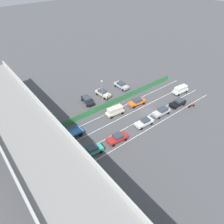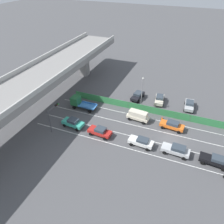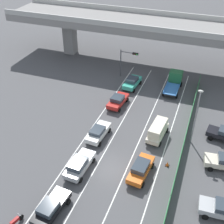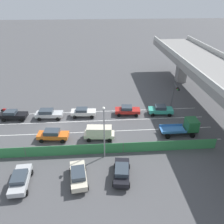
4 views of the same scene
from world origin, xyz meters
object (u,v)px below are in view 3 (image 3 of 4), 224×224
object	(u,v)px
traffic_light	(127,59)
traffic_cone	(167,164)
car_sedan_black	(51,208)
car_sedan_silver	(79,164)
flatbed_truck_blue	(174,81)
car_van_cream	(158,130)
motorcycle	(15,222)
car_taxi_teal	(132,82)
car_sedan_red	(118,100)
car_sedan_white	(98,132)
street_lamp	(196,112)
parked_wagon_silver	(224,209)
car_taxi_orange	(141,169)

from	to	relation	value
traffic_light	traffic_cone	size ratio (longest dim) A/B	7.90
car_sedan_black	traffic_cone	distance (m)	13.81
car_sedan_silver	flatbed_truck_blue	bearing A→B (deg)	73.46
car_sedan_silver	car_van_cream	xyz separation A→B (m)	(6.89, 8.76, 0.26)
car_sedan_silver	motorcycle	xyz separation A→B (m)	(-2.66, -8.32, -0.48)
car_taxi_teal	motorcycle	world-z (taller)	car_taxi_teal
traffic_cone	motorcycle	bearing A→B (deg)	-133.45
car_taxi_teal	traffic_light	size ratio (longest dim) A/B	0.90
car_van_cream	traffic_light	distance (m)	16.86
car_sedan_red	flatbed_truck_blue	size ratio (longest dim) A/B	0.81
car_sedan_black	motorcycle	xyz separation A→B (m)	(-2.57, -2.24, -0.45)
car_sedan_white	street_lamp	distance (m)	12.37
car_sedan_white	car_taxi_teal	xyz separation A→B (m)	(0.27, 13.95, 0.06)
flatbed_truck_blue	street_lamp	size ratio (longest dim) A/B	0.74
car_van_cream	flatbed_truck_blue	world-z (taller)	flatbed_truck_blue
flatbed_truck_blue	parked_wagon_silver	size ratio (longest dim) A/B	1.19
street_lamp	parked_wagon_silver	bearing A→B (deg)	-66.13
car_taxi_orange	traffic_cone	bearing A→B (deg)	43.05
street_lamp	flatbed_truck_blue	bearing A→B (deg)	109.39
car_sedan_white	traffic_light	world-z (taller)	traffic_light
motorcycle	traffic_light	world-z (taller)	traffic_light
flatbed_truck_blue	car_sedan_black	bearing A→B (deg)	-103.29
car_taxi_orange	traffic_light	world-z (taller)	traffic_light
car_taxi_teal	car_van_cream	xyz separation A→B (m)	(6.84, -11.24, 0.25)
traffic_light	traffic_cone	distance (m)	22.06
car_sedan_black	car_sedan_silver	distance (m)	6.09
car_sedan_red	motorcycle	xyz separation A→B (m)	(-2.30, -22.32, -0.44)
car_taxi_teal	street_lamp	world-z (taller)	street_lamp
car_taxi_teal	car_sedan_black	size ratio (longest dim) A/B	0.97
car_taxi_orange	car_sedan_red	xyz separation A→B (m)	(-6.97, 12.22, -0.04)
car_sedan_red	car_sedan_black	bearing A→B (deg)	-89.23
car_sedan_silver	traffic_light	xyz separation A→B (m)	(-1.92, 22.95, 2.62)
traffic_cone	car_taxi_teal	bearing A→B (deg)	119.91
motorcycle	parked_wagon_silver	distance (m)	19.74
car_sedan_white	traffic_cone	distance (m)	9.60
car_taxi_orange	street_lamp	xyz separation A→B (m)	(4.48, 7.59, 3.66)
car_sedan_black	traffic_light	distance (m)	29.21
car_sedan_silver	street_lamp	size ratio (longest dim) A/B	0.62
flatbed_truck_blue	street_lamp	xyz separation A→B (m)	(4.51, -12.81, 3.26)
car_taxi_orange	traffic_cone	xyz separation A→B (m)	(2.55, 2.38, -0.64)
motorcycle	street_lamp	world-z (taller)	street_lamp
car_sedan_silver	traffic_light	distance (m)	23.18
car_taxi_orange	car_sedan_silver	bearing A→B (deg)	-164.99
car_taxi_teal	street_lamp	xyz separation A→B (m)	(11.05, -10.63, 3.64)
car_taxi_orange	traffic_cone	size ratio (longest dim) A/B	7.50
car_taxi_orange	car_van_cream	xyz separation A→B (m)	(0.27, 6.99, 0.27)
car_sedan_black	motorcycle	distance (m)	3.44
motorcycle	traffic_cone	xyz separation A→B (m)	(11.82, 12.48, -0.17)
motorcycle	car_sedan_black	bearing A→B (deg)	41.05
car_sedan_black	motorcycle	size ratio (longest dim) A/B	2.44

